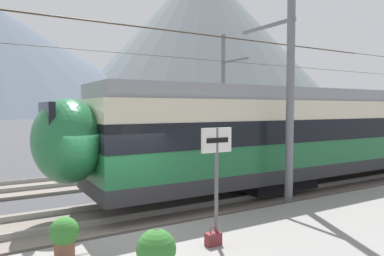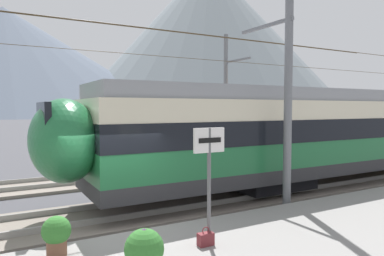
{
  "view_description": "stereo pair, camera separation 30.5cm",
  "coord_description": "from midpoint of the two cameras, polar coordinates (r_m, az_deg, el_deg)",
  "views": [
    {
      "loc": [
        -2.83,
        -8.32,
        3.15
      ],
      "look_at": [
        4.39,
        3.92,
        2.35
      ],
      "focal_mm": 33.41,
      "sensor_mm": 36.0,
      "label": 1
    },
    {
      "loc": [
        -2.57,
        -8.47,
        3.15
      ],
      "look_at": [
        4.39,
        3.92,
        2.35
      ],
      "focal_mm": 33.41,
      "sensor_mm": 36.0,
      "label": 2
    }
  ],
  "objects": [
    {
      "name": "potted_plant_platform_edge",
      "position": [
        7.33,
        -19.68,
        -15.51
      ],
      "size": [
        0.54,
        0.54,
        0.75
      ],
      "color": "brown",
      "rests_on": "platform_slab"
    },
    {
      "name": "mountain_central_peak",
      "position": [
        192.75,
        -27.76,
        9.45
      ],
      "size": [
        168.69,
        168.69,
        50.57
      ],
      "primitive_type": "cone",
      "color": "#515B6B",
      "rests_on": "ground"
    },
    {
      "name": "ground_plane",
      "position": [
        9.36,
        -11.27,
        -16.48
      ],
      "size": [
        400.0,
        400.0,
        0.0
      ],
      "primitive_type": "plane",
      "color": "#424247"
    },
    {
      "name": "platform_sign",
      "position": [
        7.26,
        3.94,
        -4.97
      ],
      "size": [
        0.7,
        0.08,
        2.37
      ],
      "color": "#59595B",
      "rests_on": "platform_slab"
    },
    {
      "name": "potted_plant_by_shelter",
      "position": [
        5.93,
        -6.09,
        -19.17
      ],
      "size": [
        0.63,
        0.63,
        0.88
      ],
      "color": "brown",
      "rests_on": "platform_slab"
    },
    {
      "name": "track_near",
      "position": [
        10.66,
        -13.75,
        -13.66
      ],
      "size": [
        120.0,
        3.0,
        0.28
      ],
      "color": "slate",
      "rests_on": "ground"
    },
    {
      "name": "mountain_right_ridge",
      "position": [
        198.69,
        2.62,
        14.11
      ],
      "size": [
        145.82,
        145.82,
        81.32
      ],
      "primitive_type": "cone",
      "color": "slate",
      "rests_on": "ground"
    },
    {
      "name": "handbag_near_sign",
      "position": [
        7.52,
        3.41,
        -17.26
      ],
      "size": [
        0.32,
        0.18,
        0.39
      ],
      "color": "maroon",
      "rests_on": "platform_slab"
    },
    {
      "name": "catenary_mast_far_side",
      "position": [
        20.8,
        6.06,
        5.24
      ],
      "size": [
        39.39,
        2.37,
        7.38
      ],
      "color": "slate",
      "rests_on": "ground"
    },
    {
      "name": "track_far",
      "position": [
        15.58,
        -18.94,
        -8.35
      ],
      "size": [
        120.0,
        3.0,
        0.28
      ],
      "color": "slate",
      "rests_on": "ground"
    },
    {
      "name": "catenary_mast_mid",
      "position": [
        11.18,
        15.43,
        9.17
      ],
      "size": [
        39.39,
        2.36,
        8.4
      ],
      "color": "slate",
      "rests_on": "ground"
    }
  ]
}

